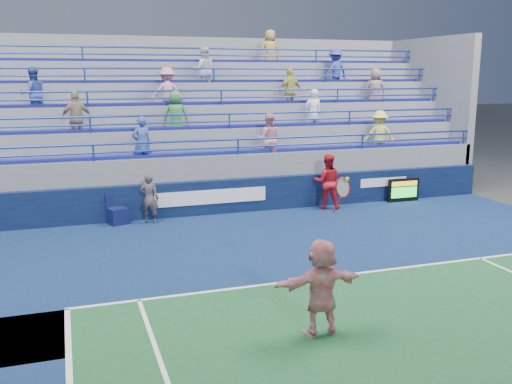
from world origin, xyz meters
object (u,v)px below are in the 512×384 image
object	(u,v)px
judge_chair	(117,215)
ball_girl	(327,182)
serve_speed_board	(403,190)
tennis_player	(321,287)
line_judge	(149,198)

from	to	relation	value
judge_chair	ball_girl	bearing A→B (deg)	-1.37
serve_speed_board	tennis_player	distance (m)	11.20
serve_speed_board	ball_girl	xyz separation A→B (m)	(-3.00, -0.11, 0.50)
line_judge	ball_girl	bearing A→B (deg)	-156.38
judge_chair	tennis_player	distance (m)	9.05
line_judge	ball_girl	world-z (taller)	ball_girl
line_judge	tennis_player	bearing A→B (deg)	124.69
ball_girl	serve_speed_board	bearing A→B (deg)	-156.53
judge_chair	ball_girl	distance (m)	6.83
serve_speed_board	tennis_player	world-z (taller)	tennis_player
line_judge	ball_girl	size ratio (longest dim) A/B	0.83
tennis_player	line_judge	distance (m)	8.62
serve_speed_board	ball_girl	bearing A→B (deg)	-177.99
judge_chair	ball_girl	size ratio (longest dim) A/B	0.49
judge_chair	ball_girl	xyz separation A→B (m)	(6.80, -0.16, 0.63)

